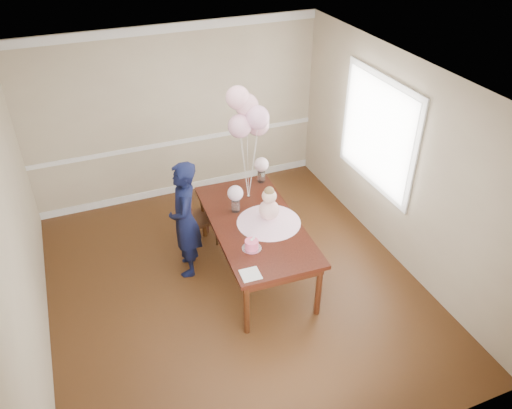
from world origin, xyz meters
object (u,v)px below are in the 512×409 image
at_px(dining_table_top, 255,224).
at_px(dining_chair_seat, 200,218).
at_px(birthday_cake, 252,244).
at_px(woman, 185,220).

bearing_deg(dining_table_top, dining_chair_seat, 122.10).
xyz_separation_m(birthday_cake, dining_chair_seat, (-0.25, 1.32, -0.43)).
relative_size(dining_table_top, birthday_cake, 13.33).
distance_m(dining_table_top, woman, 0.88).
height_order(dining_table_top, birthday_cake, birthday_cake).
xyz_separation_m(dining_chair_seat, woman, (-0.32, -0.49, 0.38)).
bearing_deg(birthday_cake, dining_chair_seat, 100.79).
height_order(dining_table_top, dining_chair_seat, dining_table_top).
bearing_deg(dining_table_top, birthday_cake, -113.96).
distance_m(dining_table_top, birthday_cake, 0.53).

